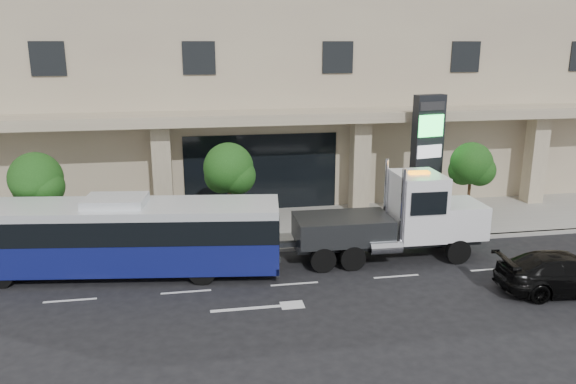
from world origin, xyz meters
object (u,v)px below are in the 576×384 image
Objects in this scene: tow_truck at (398,220)px; black_sedan at (566,273)px; signage_pylon at (427,158)px; city_bus at (118,235)px.

black_sedan is (4.82, -4.20, -0.94)m from tow_truck.
black_sedan is at bearing -89.37° from signage_pylon.
city_bus is 14.87m from signage_pylon.
signage_pylon reaches higher than city_bus.
city_bus is 2.02× the size of signage_pylon.
city_bus is 1.41× the size of tow_truck.
black_sedan is 0.80× the size of signage_pylon.
city_bus is at bearing 79.66° from black_sedan.
signage_pylon is (14.20, 4.07, 1.71)m from city_bus.
signage_pylon is (-1.81, 8.53, 2.58)m from black_sedan.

